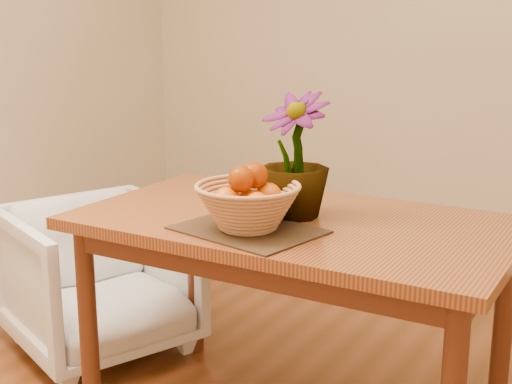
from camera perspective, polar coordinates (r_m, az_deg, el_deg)
The scene contains 7 objects.
wall_back at distance 4.06m, azimuth 16.06°, elevation 12.74°, with size 4.00×0.02×2.70m, color beige.
table at distance 2.34m, azimuth 3.03°, elevation -4.14°, with size 1.40×0.80×0.75m.
placemat at distance 2.17m, azimuth -0.64°, elevation -3.04°, with size 0.41×0.31×0.01m, color #362313.
wicker_basket at distance 2.15m, azimuth -0.65°, elevation -1.30°, with size 0.32×0.32×0.13m.
orange_pile at distance 2.13m, azimuth -0.63°, elevation 0.28°, with size 0.18×0.19×0.15m.
potted_plant at distance 2.28m, azimuth 3.08°, elevation 2.94°, with size 0.23×0.23×0.40m, color #214C15.
armchair at distance 3.08m, azimuth -12.42°, elevation -6.19°, with size 0.68×0.64×0.70m, color #876B5D.
Camera 1 is at (1.00, -1.69, 1.37)m, focal length 50.00 mm.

